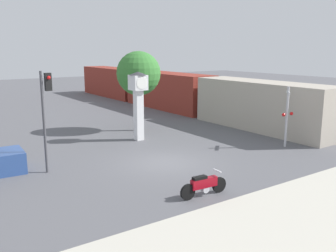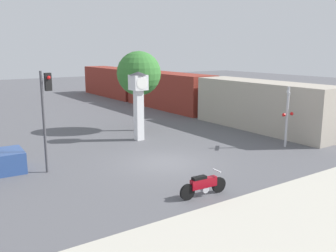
{
  "view_description": "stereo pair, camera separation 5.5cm",
  "coord_description": "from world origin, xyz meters",
  "px_view_note": "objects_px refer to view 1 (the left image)",
  "views": [
    {
      "loc": [
        -10.22,
        -14.97,
        5.62
      ],
      "look_at": [
        0.58,
        0.64,
        1.71
      ],
      "focal_mm": 40.0,
      "sensor_mm": 36.0,
      "label": 1
    },
    {
      "loc": [
        -10.18,
        -15.0,
        5.62
      ],
      "look_at": [
        0.58,
        0.64,
        1.71
      ],
      "focal_mm": 40.0,
      "sensor_mm": 36.0,
      "label": 2
    }
  ],
  "objects_px": {
    "motorcycle": "(204,185)",
    "railroad_crossing_signal": "(287,114)",
    "freight_train": "(168,91)",
    "traffic_light": "(46,104)",
    "clock_tower": "(138,95)",
    "street_tree": "(139,74)"
  },
  "relations": [
    {
      "from": "motorcycle",
      "to": "railroad_crossing_signal",
      "type": "relative_size",
      "value": 0.61
    },
    {
      "from": "motorcycle",
      "to": "freight_train",
      "type": "height_order",
      "value": "freight_train"
    },
    {
      "from": "freight_train",
      "to": "railroad_crossing_signal",
      "type": "xyz_separation_m",
      "value": [
        -2.68,
        -15.91,
        0.23
      ]
    },
    {
      "from": "motorcycle",
      "to": "traffic_light",
      "type": "xyz_separation_m",
      "value": [
        -3.99,
        6.35,
        2.74
      ]
    },
    {
      "from": "clock_tower",
      "to": "street_tree",
      "type": "xyz_separation_m",
      "value": [
        1.46,
        2.43,
        1.13
      ]
    },
    {
      "from": "freight_train",
      "to": "traffic_light",
      "type": "distance_m",
      "value": 20.02
    },
    {
      "from": "railroad_crossing_signal",
      "to": "street_tree",
      "type": "distance_m",
      "value": 10.18
    },
    {
      "from": "motorcycle",
      "to": "railroad_crossing_signal",
      "type": "bearing_deg",
      "value": 22.6
    },
    {
      "from": "railroad_crossing_signal",
      "to": "traffic_light",
      "type": "bearing_deg",
      "value": 165.62
    },
    {
      "from": "motorcycle",
      "to": "street_tree",
      "type": "distance_m",
      "value": 13.0
    },
    {
      "from": "traffic_light",
      "to": "street_tree",
      "type": "distance_m",
      "value": 9.78
    },
    {
      "from": "motorcycle",
      "to": "traffic_light",
      "type": "distance_m",
      "value": 7.98
    },
    {
      "from": "freight_train",
      "to": "street_tree",
      "type": "xyz_separation_m",
      "value": [
        -7.41,
        -7.13,
        2.27
      ]
    },
    {
      "from": "motorcycle",
      "to": "traffic_light",
      "type": "relative_size",
      "value": 0.46
    },
    {
      "from": "clock_tower",
      "to": "traffic_light",
      "type": "bearing_deg",
      "value": -155.02
    },
    {
      "from": "clock_tower",
      "to": "street_tree",
      "type": "bearing_deg",
      "value": 58.98
    },
    {
      "from": "freight_train",
      "to": "railroad_crossing_signal",
      "type": "bearing_deg",
      "value": -99.55
    },
    {
      "from": "clock_tower",
      "to": "traffic_light",
      "type": "relative_size",
      "value": 0.91
    },
    {
      "from": "clock_tower",
      "to": "railroad_crossing_signal",
      "type": "bearing_deg",
      "value": -45.66
    },
    {
      "from": "motorcycle",
      "to": "clock_tower",
      "type": "relative_size",
      "value": 0.5
    },
    {
      "from": "clock_tower",
      "to": "street_tree",
      "type": "relative_size",
      "value": 0.78
    },
    {
      "from": "clock_tower",
      "to": "railroad_crossing_signal",
      "type": "distance_m",
      "value": 8.92
    }
  ]
}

